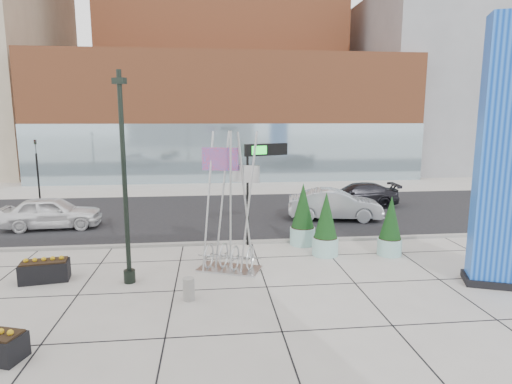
{
  "coord_description": "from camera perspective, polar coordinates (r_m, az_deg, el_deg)",
  "views": [
    {
      "loc": [
        -0.81,
        -14.19,
        5.5
      ],
      "look_at": [
        0.97,
        2.0,
        2.66
      ],
      "focal_mm": 30.0,
      "sensor_mm": 36.0,
      "label": 1
    }
  ],
  "objects": [
    {
      "name": "street_asphalt",
      "position": [
        24.82,
        -4.27,
        -2.91
      ],
      "size": [
        80.0,
        12.0,
        0.02
      ],
      "primitive_type": "cube",
      "color": "black",
      "rests_on": "ground"
    },
    {
      "name": "box_planter_north",
      "position": [
        16.43,
        -26.35,
        -9.29
      ],
      "size": [
        1.65,
        1.02,
        0.85
      ],
      "rotation": [
        0.0,
        0.0,
        0.16
      ],
      "color": "black",
      "rests_on": "ground"
    },
    {
      "name": "car_white_west",
      "position": [
        23.7,
        -25.55,
        -2.52
      ],
      "size": [
        4.82,
        2.22,
        1.6
      ],
      "primitive_type": "imported",
      "rotation": [
        0.0,
        0.0,
        1.64
      ],
      "color": "silver",
      "rests_on": "ground"
    },
    {
      "name": "concrete_bollard",
      "position": [
        13.5,
        -8.96,
        -12.67
      ],
      "size": [
        0.36,
        0.36,
        0.7
      ],
      "primitive_type": "cylinder",
      "color": "gray",
      "rests_on": "ground"
    },
    {
      "name": "tower_podium",
      "position": [
        41.23,
        -3.82,
        9.87
      ],
      "size": [
        34.0,
        10.0,
        11.0
      ],
      "primitive_type": "cube",
      "color": "#9E512D",
      "rests_on": "ground"
    },
    {
      "name": "round_planter_east",
      "position": [
        18.07,
        17.49,
        -4.51
      ],
      "size": [
        0.97,
        0.97,
        2.42
      ],
      "color": "#96CBC4",
      "rests_on": "ground"
    },
    {
      "name": "car_dark_east",
      "position": [
        27.43,
        13.38,
        -0.4
      ],
      "size": [
        5.1,
        2.29,
        1.45
      ],
      "primitive_type": "imported",
      "rotation": [
        0.0,
        0.0,
        -1.62
      ],
      "color": "black",
      "rests_on": "ground"
    },
    {
      "name": "ground",
      "position": [
        15.24,
        -2.88,
        -11.27
      ],
      "size": [
        160.0,
        160.0,
        0.0
      ],
      "primitive_type": "plane",
      "color": "#9E9991",
      "rests_on": "ground"
    },
    {
      "name": "building_grey_parking",
      "position": [
        53.52,
        24.44,
        12.78
      ],
      "size": [
        20.0,
        18.0,
        18.0
      ],
      "primitive_type": "cube",
      "color": "slate",
      "rests_on": "ground"
    },
    {
      "name": "round_planter_mid",
      "position": [
        18.71,
        6.26,
        -3.16
      ],
      "size": [
        1.09,
        1.09,
        2.73
      ],
      "color": "#96CBC4",
      "rests_on": "ground"
    },
    {
      "name": "car_silver_mid",
      "position": [
        23.6,
        10.45,
        -1.69
      ],
      "size": [
        5.24,
        2.6,
        1.65
      ],
      "primitive_type": "imported",
      "rotation": [
        0.0,
        0.0,
        1.39
      ],
      "color": "#B1B4B9",
      "rests_on": "ground"
    },
    {
      "name": "public_art_sculpture",
      "position": [
        15.56,
        -3.54,
        -5.66
      ],
      "size": [
        2.48,
        1.86,
        5.07
      ],
      "rotation": [
        0.0,
        0.0,
        -0.38
      ],
      "color": "silver",
      "rests_on": "ground"
    },
    {
      "name": "lamp_post",
      "position": [
        14.61,
        -17.01,
        -0.97
      ],
      "size": [
        0.48,
        0.38,
        6.98
      ],
      "rotation": [
        0.0,
        0.0,
        -0.43
      ],
      "color": "black",
      "rests_on": "ground"
    },
    {
      "name": "round_planter_west",
      "position": [
        17.42,
        9.28,
        -4.43
      ],
      "size": [
        1.04,
        1.04,
        2.6
      ],
      "color": "#96CBC4",
      "rests_on": "ground"
    },
    {
      "name": "curb_edge",
      "position": [
        19.0,
        -3.61,
        -6.76
      ],
      "size": [
        80.0,
        0.3,
        0.12
      ],
      "primitive_type": "cube",
      "color": "gray",
      "rests_on": "ground"
    },
    {
      "name": "overhead_street_sign",
      "position": [
        18.22,
        1.2,
        4.44
      ],
      "size": [
        1.97,
        0.98,
        4.39
      ],
      "rotation": [
        0.0,
        0.0,
        0.4
      ],
      "color": "black",
      "rests_on": "ground"
    },
    {
      "name": "tower_glass_front",
      "position": [
        36.56,
        -3.44,
        5.17
      ],
      "size": [
        34.0,
        0.6,
        5.0
      ],
      "primitive_type": "cube",
      "color": "#8CA5B2",
      "rests_on": "ground"
    },
    {
      "name": "traffic_signal",
      "position": [
        31.42,
        -27.14,
        2.96
      ],
      "size": [
        0.15,
        0.18,
        4.1
      ],
      "color": "black",
      "rests_on": "ground"
    }
  ]
}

